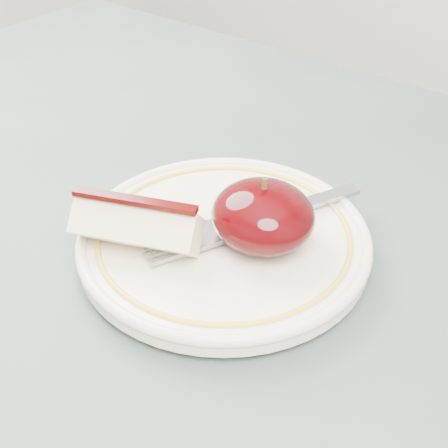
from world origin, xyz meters
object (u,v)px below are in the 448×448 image
Objects in this scene: plate at (224,239)px; fork at (251,221)px; apple_half at (263,216)px; table at (79,343)px.

fork is at bearing 64.93° from plate.
fork is at bearing 149.42° from apple_half.
apple_half is (0.12, 0.09, 0.13)m from table.
apple_half reaches higher than plate.
plate is at bearing -158.71° from apple_half.
apple_half is 0.03m from fork.
plate is at bearing 41.95° from table.
fork is (0.01, 0.02, 0.01)m from plate.
apple_half is at bearing 21.29° from plate.
table is 0.20m from apple_half.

